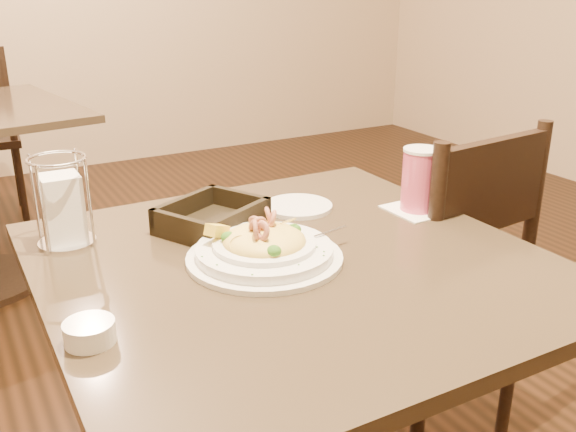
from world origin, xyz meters
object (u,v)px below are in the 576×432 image
dining_chair_near (438,282)px  pasta_bowl (264,248)px  drink_glass (420,180)px  bread_basket (212,219)px  main_table (293,368)px  butter_ramekin (90,332)px  side_plate (298,206)px  napkin_caddy (63,207)px

dining_chair_near → pasta_bowl: bearing=9.1°
drink_glass → bread_basket: bearing=164.4°
main_table → butter_ramekin: size_ratio=12.04×
dining_chair_near → side_plate: size_ratio=5.95×
main_table → bread_basket: (-0.07, 0.22, 0.26)m
main_table → side_plate: side_plate is taller
drink_glass → napkin_caddy: 0.76m
side_plate → butter_ramekin: size_ratio=2.09×
napkin_caddy → butter_ramekin: 0.40m
main_table → dining_chair_near: dining_chair_near is taller
main_table → side_plate: bearing=58.2°
dining_chair_near → butter_ramekin: dining_chair_near is taller
dining_chair_near → bread_basket: (-0.61, 0.04, 0.28)m
drink_glass → side_plate: bearing=148.4°
main_table → pasta_bowl: 0.27m
main_table → napkin_caddy: 0.55m
bread_basket → napkin_caddy: bearing=166.8°
dining_chair_near → napkin_caddy: size_ratio=5.21×
drink_glass → side_plate: (-0.23, 0.14, -0.07)m
main_table → dining_chair_near: 0.57m
main_table → pasta_bowl: bearing=157.8°
side_plate → dining_chair_near: bearing=-7.8°
napkin_caddy → butter_ramekin: size_ratio=2.39×
dining_chair_near → bread_basket: bearing=-9.5°
pasta_bowl → bread_basket: size_ratio=1.28×
napkin_caddy → side_plate: (0.50, -0.05, -0.07)m
bread_basket → napkin_caddy: napkin_caddy is taller
pasta_bowl → napkin_caddy: 0.41m
bread_basket → butter_ramekin: 0.46m
napkin_caddy → side_plate: 0.51m
main_table → side_plate: size_ratio=5.76×
butter_ramekin → main_table: bearing=15.1°
butter_ramekin → dining_chair_near: bearing=17.0°
dining_chair_near → pasta_bowl: size_ratio=2.86×
pasta_bowl → butter_ramekin: 0.37m
main_table → drink_glass: (0.38, 0.09, 0.31)m
drink_glass → bread_basket: size_ratio=0.57×
main_table → bread_basket: 0.35m
pasta_bowl → side_plate: 0.29m
dining_chair_near → side_plate: dining_chair_near is taller
pasta_bowl → side_plate: (0.20, 0.21, -0.02)m
main_table → butter_ramekin: butter_ramekin is taller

